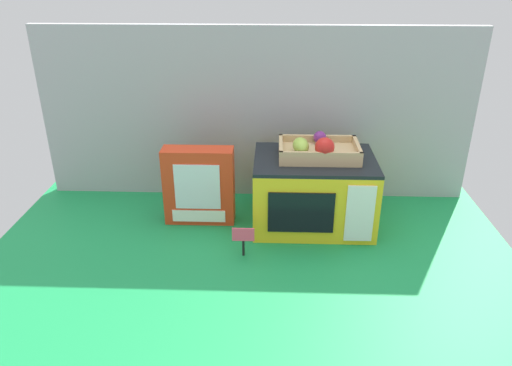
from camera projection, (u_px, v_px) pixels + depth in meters
ground_plane at (253, 223)px, 1.73m from camera, size 1.70×1.70×0.00m
display_back_panel at (256, 115)px, 1.82m from camera, size 1.61×0.03×0.65m
toy_microwave at (313, 191)px, 1.68m from camera, size 0.41×0.30×0.25m
food_groups_crate at (318, 150)px, 1.62m from camera, size 0.27×0.18×0.09m
cookie_set_box at (199, 186)px, 1.69m from camera, size 0.24×0.08×0.27m
price_sign at (243, 237)px, 1.52m from camera, size 0.07×0.01×0.10m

